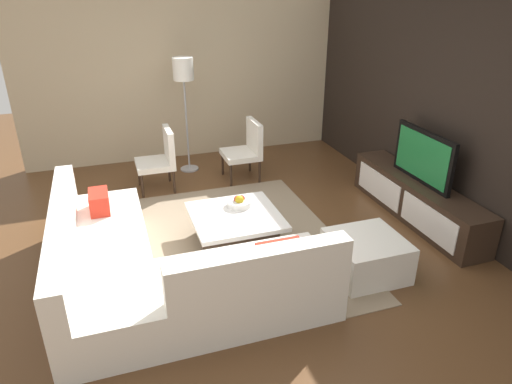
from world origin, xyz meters
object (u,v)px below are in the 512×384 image
television (423,157)px  ottoman (366,256)px  sectional_couch (154,268)px  coffee_table (236,228)px  accent_chair_near (161,156)px  fruit_bowl (239,202)px  accent_chair_far (247,147)px  media_console (416,200)px  floor_lamp (184,77)px

television → ottoman: size_ratio=1.46×
television → sectional_couch: size_ratio=0.41×
coffee_table → accent_chair_near: size_ratio=1.10×
television → coffee_table: size_ratio=1.07×
television → accent_chair_near: (-1.90, -2.85, -0.33)m
fruit_bowl → accent_chair_far: 1.72m
media_console → fruit_bowl: bearing=-97.2°
ottoman → accent_chair_far: (-2.74, -0.40, 0.29)m
sectional_couch → ottoman: sectional_couch is taller
floor_lamp → fruit_bowl: bearing=4.3°
television → accent_chair_far: bearing=-139.7°
accent_chair_far → television: bearing=43.0°
fruit_bowl → accent_chair_far: accent_chair_far is taller
television → floor_lamp: (-2.49, -2.36, 0.62)m
coffee_table → sectional_couch: bearing=-57.2°
media_console → television: television is taller
coffee_table → ottoman: size_ratio=1.37×
television → sectional_couch: television is taller
television → coffee_table: bearing=-92.5°
accent_chair_near → floor_lamp: size_ratio=0.51×
floor_lamp → sectional_couch: bearing=-16.8°
accent_chair_near → accent_chair_far: same height
floor_lamp → ottoman: (3.34, 1.16, -1.24)m
ottoman → accent_chair_far: accent_chair_far is taller
coffee_table → ottoman: ottoman is taller
floor_lamp → media_console: bearing=43.5°
accent_chair_near → floor_lamp: bearing=144.5°
accent_chair_near → media_console: bearing=60.4°
coffee_table → fruit_bowl: size_ratio=3.41×
media_console → television: 0.57m
coffee_table → ottoman: bearing=48.8°
media_console → ottoman: 1.48m
television → fruit_bowl: television is taller
media_console → accent_chair_near: accent_chair_near is taller
ottoman → coffee_table: bearing=-131.2°
accent_chair_near → accent_chair_far: size_ratio=1.00×
television → accent_chair_near: 3.44m
television → accent_chair_near: television is taller
sectional_couch → fruit_bowl: bearing=126.9°
floor_lamp → television: bearing=43.5°
coffee_table → media_console: bearing=87.5°
sectional_couch → accent_chair_far: 2.94m
coffee_table → ottoman: 1.45m
media_console → television: (-0.00, 0.00, 0.57)m
coffee_table → accent_chair_far: size_ratio=1.10×
accent_chair_near → accent_chair_far: bearing=93.6°
ottoman → fruit_bowl: 1.52m
television → accent_chair_far: size_ratio=1.18×
television → coffee_table: (-0.10, -2.30, -0.62)m
sectional_couch → floor_lamp: floor_lamp is taller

